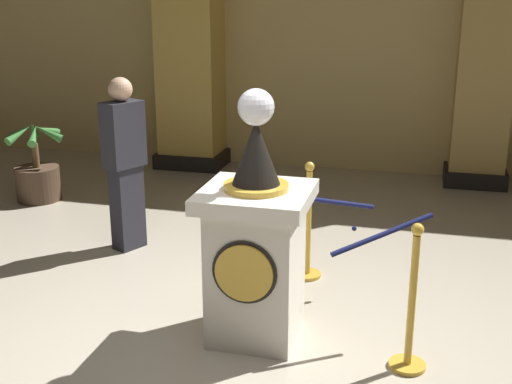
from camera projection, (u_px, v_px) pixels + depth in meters
ground_plane at (216, 362)px, 4.33m from camera, size 12.19×12.19×0.00m
back_wall at (336, 16)px, 8.52m from camera, size 12.19×0.16×4.06m
pedestal_clock at (256, 246)px, 4.47m from camera, size 0.73×0.73×1.76m
stanchion_near at (411, 320)px, 4.16m from camera, size 0.24×0.24×1.00m
stanchion_far at (308, 238)px, 5.52m from camera, size 0.24×0.24×1.02m
velvet_rope at (355, 217)px, 4.71m from camera, size 1.09×1.10×0.22m
column_left at (191, 23)px, 8.71m from camera, size 0.95×0.95×3.90m
column_right at (489, 27)px, 7.81m from camera, size 0.79×0.79×3.90m
potted_palm_left at (37, 175)px, 7.59m from camera, size 0.68×0.64×0.97m
bystander_guest at (125, 161)px, 6.01m from camera, size 0.35×0.42×1.62m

